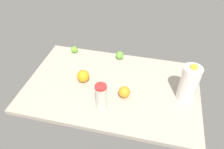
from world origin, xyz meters
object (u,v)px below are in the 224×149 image
object	(u,v)px
lime_far_back	(74,50)
orange_near_front	(83,76)
lime_loose	(120,55)
milk_jug	(189,83)
tumbler_cup	(101,96)
orange_beside_bowl	(124,92)

from	to	relation	value
lime_far_back	orange_near_front	bearing A→B (deg)	-59.19
lime_loose	milk_jug	bearing A→B (deg)	-32.14
lime_loose	orange_near_front	bearing A→B (deg)	-122.01
lime_loose	lime_far_back	world-z (taller)	lime_loose
milk_jug	tumbler_cup	xyz separation A→B (cm)	(-51.79, -20.01, -3.75)
orange_near_front	orange_beside_bowl	xyz separation A→B (cm)	(31.24, -8.72, -0.52)
lime_far_back	orange_near_front	size ratio (longest dim) A/B	0.61
tumbler_cup	orange_beside_bowl	size ratio (longest dim) A/B	2.25
milk_jug	lime_far_back	bearing A→B (deg)	160.42
tumbler_cup	orange_near_front	world-z (taller)	tumbler_cup
milk_jug	lime_far_back	distance (cm)	95.41
milk_jug	tumbler_cup	distance (cm)	55.65
tumbler_cup	orange_near_front	xyz separation A→B (cm)	(-18.78, 20.20, -4.36)
tumbler_cup	lime_loose	bearing A→B (deg)	88.86
milk_jug	lime_loose	world-z (taller)	milk_jug
lime_far_back	orange_near_front	xyz separation A→B (cm)	(18.85, -31.61, 1.69)
lime_loose	lime_far_back	xyz separation A→B (cm)	(-38.66, -0.09, -0.43)
orange_near_front	orange_beside_bowl	world-z (taller)	orange_near_front
milk_jug	lime_loose	size ratio (longest dim) A/B	4.24
tumbler_cup	orange_beside_bowl	xyz separation A→B (cm)	(12.46, 11.48, -4.88)
milk_jug	orange_near_front	size ratio (longest dim) A/B	3.02
tumbler_cup	lime_loose	xyz separation A→B (cm)	(1.03, 51.89, -5.63)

